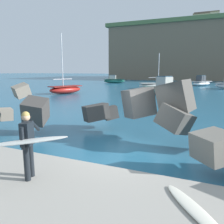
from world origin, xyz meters
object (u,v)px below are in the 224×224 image
object	(u,v)px
boat_mid_left	(65,89)
station_building_central	(201,22)
surfer_with_board	(27,141)
spare_surfboard	(194,210)
boat_far_centre	(202,82)
boat_far_left	(162,89)
station_building_east	(205,24)
boat_mid_centre	(114,80)
station_building_west	(206,21)
boat_near_centre	(156,85)

from	to	relation	value
boat_mid_left	station_building_central	bearing A→B (deg)	78.93
surfer_with_board	spare_surfboard	world-z (taller)	surfer_with_board
boat_far_centre	boat_far_left	bearing A→B (deg)	-102.12
boat_far_centre	station_building_east	distance (m)	55.05
station_building_central	boat_mid_left	bearing A→B (deg)	-101.07
spare_surfboard	boat_mid_centre	world-z (taller)	boat_mid_centre
boat_mid_centre	station_building_central	distance (m)	49.63
boat_far_left	spare_surfboard	bearing A→B (deg)	-77.81
spare_surfboard	station_building_west	size ratio (longest dim) A/B	0.22
boat_mid_centre	station_building_central	xyz separation A→B (m)	(17.18, 42.07, 19.94)
boat_far_left	station_building_central	xyz separation A→B (m)	(1.42, 63.67, 19.88)
boat_far_left	station_building_west	world-z (taller)	station_building_west
surfer_with_board	boat_far_left	world-z (taller)	boat_far_left
station_building_central	station_building_east	bearing A→B (deg)	79.49
surfer_with_board	spare_surfboard	size ratio (longest dim) A/B	1.17
surfer_with_board	boat_near_centre	size ratio (longest dim) A/B	0.35
boat_near_centre	boat_far_left	distance (m)	9.28
boat_mid_left	station_building_west	size ratio (longest dim) A/B	0.92
boat_mid_left	boat_far_centre	world-z (taller)	boat_mid_left
boat_mid_left	station_building_west	world-z (taller)	station_building_west
boat_far_centre	boat_mid_centre	bearing A→B (deg)	173.74
spare_surfboard	boat_near_centre	xyz separation A→B (m)	(-8.12, 33.67, 0.25)
boat_far_left	station_building_west	xyz separation A→B (m)	(3.08, 64.52, 20.14)
boat_far_centre	station_building_west	xyz separation A→B (m)	(-1.09, 45.11, 20.19)
surfer_with_board	boat_far_centre	bearing A→B (deg)	86.41
boat_mid_centre	boat_far_left	world-z (taller)	boat_far_left
station_building_west	station_building_central	world-z (taller)	station_building_west
spare_surfboard	station_building_east	bearing A→B (deg)	91.60
boat_near_centre	boat_far_left	xyz separation A→B (m)	(2.76, -8.86, 0.18)
surfer_with_board	station_building_east	xyz separation A→B (m)	(1.31, 95.62, 19.76)
boat_mid_left	boat_far_left	xyz separation A→B (m)	(11.88, 4.34, 0.13)
surfer_with_board	boat_mid_centre	xyz separation A→B (m)	(-17.14, 46.69, -0.63)
boat_far_left	boat_near_centre	bearing A→B (deg)	107.30
station_building_east	boat_near_centre	bearing A→B (deg)	-95.05
boat_mid_centre	station_building_east	size ratio (longest dim) A/B	0.66
boat_mid_centre	boat_mid_left	bearing A→B (deg)	-81.51
boat_far_left	station_building_west	distance (m)	67.67
surfer_with_board	boat_near_centre	world-z (taller)	boat_near_centre
boat_near_centre	station_building_east	bearing A→B (deg)	84.95
station_building_west	station_building_central	xyz separation A→B (m)	(-1.66, -0.85, -0.26)
boat_mid_centre	station_building_west	size ratio (longest dim) A/B	0.65
surfer_with_board	station_building_central	bearing A→B (deg)	89.97
station_building_east	station_building_central	bearing A→B (deg)	-100.51
station_building_west	station_building_east	size ratio (longest dim) A/B	1.01
boat_far_left	station_building_west	size ratio (longest dim) A/B	0.72
boat_mid_centre	station_building_central	size ratio (longest dim) A/B	0.68
boat_near_centre	boat_mid_centre	distance (m)	18.20
station_building_central	station_building_west	bearing A→B (deg)	27.19
spare_surfboard	station_building_east	size ratio (longest dim) A/B	0.22
boat_far_left	station_building_central	distance (m)	66.72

